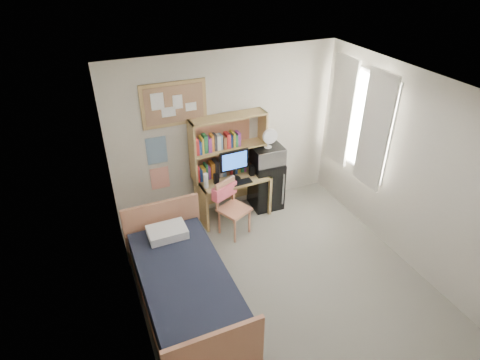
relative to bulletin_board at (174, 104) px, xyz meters
name	(u,v)px	position (x,y,z in m)	size (l,w,h in m)	color
floor	(286,289)	(0.78, -2.08, -1.93)	(3.60, 4.20, 0.02)	gray
ceiling	(302,97)	(0.78, -2.08, 0.68)	(3.60, 4.20, 0.02)	white
wall_back	(226,135)	(0.78, 0.02, -0.62)	(3.60, 0.04, 2.60)	beige
wall_left	(133,248)	(-1.02, -2.08, -0.62)	(0.04, 4.20, 2.60)	beige
wall_right	(416,176)	(2.58, -2.08, -0.62)	(0.04, 4.20, 2.60)	beige
window_unit	(358,121)	(2.53, -0.88, -0.32)	(0.10, 1.40, 1.70)	white
curtain_left	(374,131)	(2.50, -1.28, -0.32)	(0.04, 0.55, 1.70)	silver
curtain_right	(341,112)	(2.50, -0.48, -0.32)	(0.04, 0.55, 1.70)	silver
bulletin_board	(174,104)	(0.00, 0.00, 0.00)	(0.94, 0.03, 0.64)	#A07654
poster_wave	(157,151)	(-0.32, 0.01, -0.67)	(0.30, 0.01, 0.42)	#235B8D
poster_japan	(160,178)	(-0.32, 0.01, -1.14)	(0.28, 0.01, 0.36)	#F04E2A
desk	(233,196)	(0.76, -0.28, -1.57)	(1.12, 0.56, 0.70)	tan
desk_chair	(234,209)	(0.60, -0.74, -1.48)	(0.44, 0.44, 0.88)	tan
mini_fridge	(266,184)	(1.36, -0.25, -1.51)	(0.48, 0.48, 0.82)	black
bed	(186,290)	(-0.49, -1.86, -1.64)	(1.01, 2.03, 0.56)	black
hutch	(228,146)	(0.75, -0.13, -0.73)	(1.19, 0.30, 0.97)	tan
monitor	(234,166)	(0.76, -0.34, -0.97)	(0.46, 0.04, 0.49)	black
keyboard	(238,183)	(0.77, -0.48, -1.21)	(0.43, 0.14, 0.02)	black
speaker_left	(216,179)	(0.46, -0.35, -1.14)	(0.07, 0.07, 0.17)	black
speaker_right	(252,170)	(1.06, -0.33, -1.13)	(0.07, 0.07, 0.17)	black
water_bottle	(206,181)	(0.28, -0.40, -1.10)	(0.07, 0.07, 0.24)	white
hoodie	(224,191)	(0.51, -0.56, -1.24)	(0.42, 0.13, 0.20)	#F35C6E
microwave	(268,155)	(1.36, -0.27, -0.96)	(0.48, 0.36, 0.28)	#BBBBC0
desk_fan	(268,139)	(1.36, -0.27, -0.67)	(0.24, 0.24, 0.30)	white
pillow	(167,232)	(-0.50, -1.11, -1.30)	(0.50, 0.35, 0.12)	white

